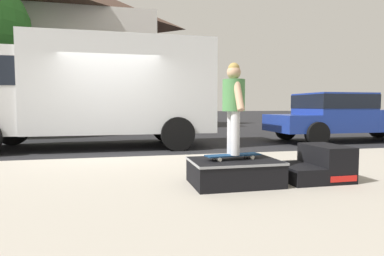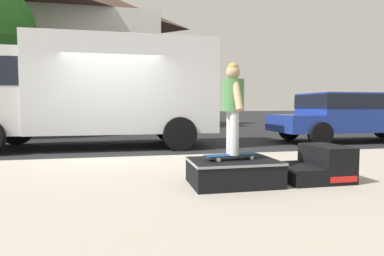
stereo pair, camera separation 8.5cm
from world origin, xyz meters
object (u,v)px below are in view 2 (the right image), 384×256
at_px(skate_box, 233,171).
at_px(skateboard, 232,155).
at_px(skater_kid, 233,101).
at_px(pickup_truck_blue, 351,115).
at_px(kicker_ramp, 317,166).
at_px(box_truck, 91,88).

bearing_deg(skate_box, skateboard, 97.82).
relative_size(skater_kid, pickup_truck_blue, 0.22).
height_order(skate_box, skater_kid, skater_kid).
xyz_separation_m(skate_box, kicker_ramp, (1.27, -0.00, 0.03)).
height_order(kicker_ramp, pickup_truck_blue, pickup_truck_blue).
bearing_deg(skateboard, skater_kid, 180.00).
bearing_deg(skate_box, skater_kid, 97.82).
bearing_deg(box_truck, pickup_truck_blue, -1.15).
distance_m(skate_box, kicker_ramp, 1.27).
xyz_separation_m(kicker_ramp, skater_kid, (-1.27, 0.04, 0.93)).
bearing_deg(pickup_truck_blue, skateboard, -138.77).
height_order(skate_box, box_truck, box_truck).
bearing_deg(pickup_truck_blue, skater_kid, -138.77).
bearing_deg(skater_kid, box_truck, 113.76).
relative_size(skate_box, skateboard, 1.48).
relative_size(skate_box, kicker_ramp, 1.30).
bearing_deg(box_truck, skate_box, -66.34).
bearing_deg(skater_kid, kicker_ramp, -1.61).
distance_m(box_truck, pickup_truck_blue, 8.40).
bearing_deg(kicker_ramp, pickup_truck_blue, 48.27).
distance_m(skateboard, skater_kid, 0.74).
bearing_deg(skater_kid, skate_box, -82.18).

